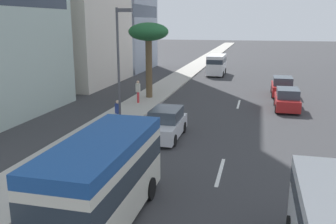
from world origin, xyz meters
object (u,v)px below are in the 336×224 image
(van_second, at_px, (217,64))
(street_lamp, at_px, (120,57))
(minibus_fourth, at_px, (103,177))
(car_fifth, at_px, (166,124))
(car_third, at_px, (287,100))
(palm_tree, at_px, (149,35))
(car_lead, at_px, (282,87))
(pedestrian_near_lamp, at_px, (118,112))
(pedestrian_mid_block, at_px, (138,90))

(van_second, xyz_separation_m, street_lamp, (-25.53, 2.77, 3.09))
(minibus_fourth, distance_m, car_fifth, 9.32)
(car_third, xyz_separation_m, palm_tree, (1.39, 11.25, 4.65))
(car_lead, bearing_deg, pedestrian_near_lamp, 141.75)
(car_lead, bearing_deg, street_lamp, 144.29)
(minibus_fourth, xyz_separation_m, pedestrian_near_lamp, (10.44, 3.57, -0.52))
(palm_tree, xyz_separation_m, street_lamp, (-9.71, -1.19, -0.91))
(street_lamp, bearing_deg, minibus_fourth, -162.54)
(minibus_fourth, height_order, pedestrian_near_lamp, minibus_fourth)
(van_second, xyz_separation_m, pedestrian_mid_block, (-18.19, 4.18, -0.27))
(minibus_fourth, xyz_separation_m, car_fifth, (9.29, 0.22, -0.78))
(minibus_fourth, bearing_deg, car_third, 158.99)
(pedestrian_near_lamp, distance_m, pedestrian_mid_block, 6.80)
(pedestrian_near_lamp, xyz_separation_m, street_lamp, (-0.61, -0.48, 3.47))
(van_second, distance_m, car_fifth, 26.08)
(van_second, relative_size, car_fifth, 1.19)
(car_lead, relative_size, car_fifth, 0.99)
(car_third, xyz_separation_m, pedestrian_near_lamp, (-7.71, 10.54, 0.27))
(street_lamp, bearing_deg, pedestrian_mid_block, 10.82)
(car_lead, xyz_separation_m, pedestrian_mid_block, (-6.55, 11.39, 0.34))
(car_fifth, height_order, pedestrian_near_lamp, pedestrian_near_lamp)
(pedestrian_mid_block, xyz_separation_m, palm_tree, (2.37, -0.21, 4.27))
(van_second, distance_m, pedestrian_near_lamp, 25.13)
(car_third, distance_m, pedestrian_near_lamp, 13.07)
(car_lead, distance_m, car_third, 5.57)
(pedestrian_mid_block, height_order, street_lamp, street_lamp)
(pedestrian_mid_block, distance_m, palm_tree, 4.89)
(car_third, height_order, street_lamp, street_lamp)
(car_lead, relative_size, minibus_fourth, 0.65)
(car_fifth, height_order, palm_tree, palm_tree)
(van_second, height_order, street_lamp, street_lamp)
(van_second, distance_m, minibus_fourth, 35.36)
(minibus_fourth, bearing_deg, pedestrian_mid_block, -165.33)
(minibus_fourth, bearing_deg, pedestrian_near_lamp, -161.10)
(car_third, relative_size, pedestrian_near_lamp, 2.49)
(car_fifth, bearing_deg, pedestrian_mid_block, -151.53)
(car_third, distance_m, pedestrian_mid_block, 11.51)
(car_lead, relative_size, palm_tree, 0.66)
(palm_tree, bearing_deg, minibus_fourth, -167.64)
(car_third, distance_m, palm_tree, 12.25)
(minibus_fourth, bearing_deg, car_fifth, -178.64)
(pedestrian_mid_block, bearing_deg, street_lamp, -68.44)
(car_third, height_order, palm_tree, palm_tree)
(car_lead, height_order, car_fifth, car_lead)
(car_fifth, distance_m, street_lamp, 4.73)
(car_third, bearing_deg, street_lamp, 129.59)
(car_third, relative_size, minibus_fourth, 0.64)
(van_second, bearing_deg, street_lamp, -6.20)
(car_third, bearing_deg, palm_tree, 82.95)
(car_third, distance_m, car_fifth, 11.41)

